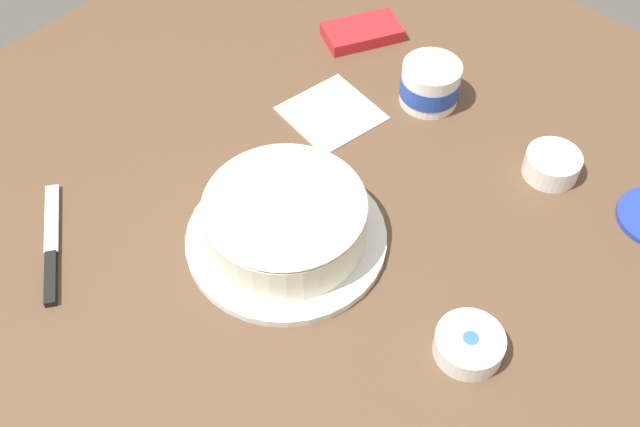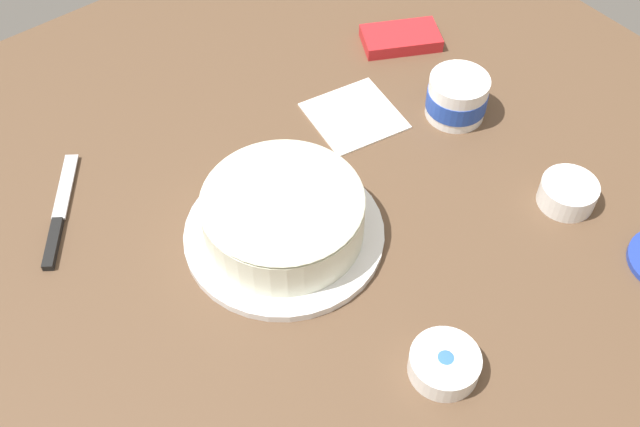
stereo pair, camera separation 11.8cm
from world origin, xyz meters
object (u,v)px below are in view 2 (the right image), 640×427
at_px(sprinkle_bowl_blue, 444,363).
at_px(candy_box_lower, 401,38).
at_px(spreading_knife, 58,219).
at_px(sprinkle_bowl_rainbow, 568,192).
at_px(frosting_tub, 457,96).
at_px(paper_napkin, 354,115).
at_px(frosted_cake, 283,217).

xyz_separation_m(sprinkle_bowl_blue, candy_box_lower, (0.43, 0.57, -0.01)).
relative_size(spreading_knife, sprinkle_bowl_rainbow, 2.20).
xyz_separation_m(frosting_tub, sprinkle_bowl_rainbow, (-0.00, -0.26, -0.02)).
bearing_deg(spreading_knife, candy_box_lower, -0.34).
relative_size(sprinkle_bowl_blue, paper_napkin, 0.66).
relative_size(sprinkle_bowl_blue, candy_box_lower, 0.66).
distance_m(sprinkle_bowl_rainbow, candy_box_lower, 0.47).
height_order(frosted_cake, frosting_tub, frosted_cake).
height_order(frosting_tub, paper_napkin, frosting_tub).
xyz_separation_m(candy_box_lower, paper_napkin, (-0.20, -0.10, -0.01)).
height_order(frosted_cake, sprinkle_bowl_rainbow, frosted_cake).
relative_size(sprinkle_bowl_rainbow, candy_box_lower, 0.62).
height_order(frosted_cake, spreading_knife, frosted_cake).
height_order(sprinkle_bowl_rainbow, candy_box_lower, sprinkle_bowl_rainbow).
distance_m(frosted_cake, paper_napkin, 0.30).
distance_m(frosting_tub, paper_napkin, 0.19).
bearing_deg(spreading_knife, paper_napkin, -11.50).
distance_m(spreading_knife, paper_napkin, 0.54).
distance_m(sprinkle_bowl_blue, candy_box_lower, 0.71).
xyz_separation_m(sprinkle_bowl_rainbow, paper_napkin, (-0.14, 0.37, -0.02)).
xyz_separation_m(frosting_tub, sprinkle_bowl_blue, (-0.37, -0.36, -0.02)).
xyz_separation_m(frosted_cake, frosting_tub, (0.41, 0.03, -0.01)).
relative_size(frosting_tub, sprinkle_bowl_blue, 1.10).
height_order(spreading_knife, sprinkle_bowl_blue, sprinkle_bowl_blue).
height_order(sprinkle_bowl_blue, candy_box_lower, sprinkle_bowl_blue).
xyz_separation_m(spreading_knife, paper_napkin, (0.53, -0.11, -0.00)).
bearing_deg(spreading_knife, frosting_tub, -17.55).
distance_m(frosted_cake, frosting_tub, 0.41).
xyz_separation_m(sprinkle_bowl_rainbow, candy_box_lower, (0.06, 0.47, -0.01)).
bearing_deg(frosted_cake, sprinkle_bowl_rainbow, -29.35).
distance_m(frosting_tub, candy_box_lower, 0.22).
distance_m(frosted_cake, candy_box_lower, 0.53).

